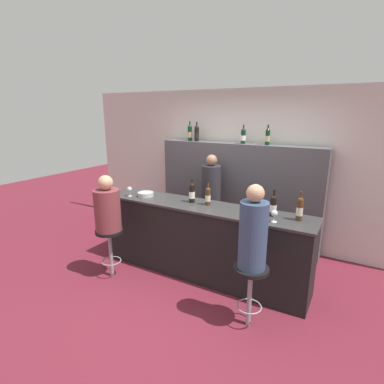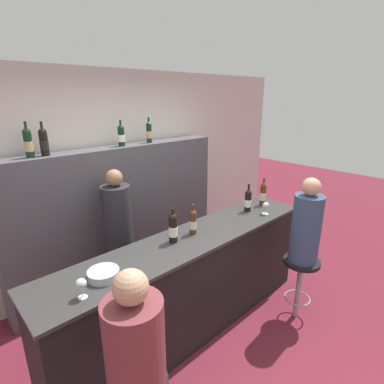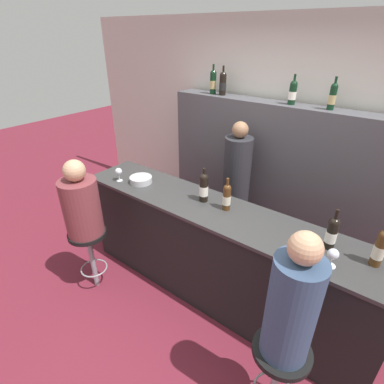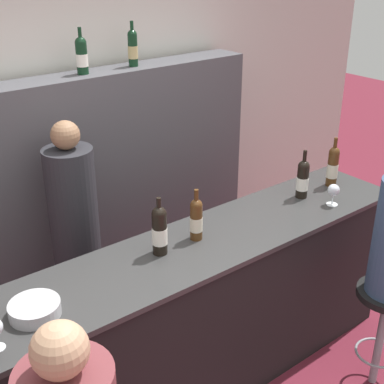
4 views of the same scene
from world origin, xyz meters
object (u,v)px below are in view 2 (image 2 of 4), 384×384
wine_bottle_counter_1 (193,222)px  wine_glass_1 (266,206)px  wine_bottle_backbar_1 (44,142)px  bartender (120,244)px  wine_bottle_backbar_2 (121,135)px  wine_glass_0 (81,284)px  wine_bottle_counter_2 (248,200)px  guest_seated_left (134,339)px  bar_stool_right (300,273)px  wine_bottle_counter_0 (173,228)px  wine_bottle_backbar_0 (28,143)px  guest_seated_right (306,225)px  wine_bottle_counter_3 (263,194)px  wine_bottle_backbar_3 (149,132)px  metal_bowl (104,274)px

wine_bottle_counter_1 → wine_glass_1: bearing=-11.8°
wine_bottle_backbar_1 → bartender: wine_bottle_backbar_1 is taller
wine_bottle_backbar_2 → wine_glass_0: 1.98m
wine_bottle_counter_2 → guest_seated_left: (-1.99, -0.71, -0.15)m
wine_glass_1 → bar_stool_right: wine_glass_1 is taller
wine_bottle_counter_0 → wine_glass_0: (-0.94, -0.20, -0.04)m
wine_bottle_counter_1 → wine_bottle_backbar_0: 1.72m
wine_bottle_backbar_0 → bar_stool_right: 2.99m
wine_bottle_counter_2 → wine_glass_1: size_ratio=2.31×
guest_seated_right → bartender: bearing=128.9°
wine_bottle_counter_2 → guest_seated_right: 0.71m
wine_bottle_counter_3 → wine_bottle_backbar_3: size_ratio=1.10×
wine_bottle_backbar_0 → bartender: size_ratio=0.22×
wine_bottle_backbar_1 → bar_stool_right: size_ratio=0.48×
wine_bottle_counter_1 → wine_bottle_counter_2: (0.87, 0.00, 0.01)m
wine_bottle_counter_2 → bar_stool_right: size_ratio=0.47×
wine_bottle_counter_1 → wine_bottle_counter_3: bearing=-0.0°
wine_bottle_backbar_2 → guest_seated_left: (-1.13, -1.92, -0.85)m
bar_stool_right → guest_seated_right: bearing=-90.0°
wine_bottle_backbar_0 → wine_glass_0: bearing=-98.0°
wine_bottle_backbar_1 → guest_seated_right: 2.70m
wine_bottle_backbar_3 → wine_glass_1: 1.68m
wine_bottle_backbar_2 → wine_bottle_backbar_3: wine_bottle_backbar_3 is taller
wine_bottle_counter_0 → wine_glass_0: size_ratio=2.28×
wine_bottle_backbar_0 → wine_bottle_backbar_2: size_ratio=1.13×
wine_bottle_counter_2 → wine_bottle_backbar_1: wine_bottle_backbar_1 is taller
wine_bottle_counter_0 → wine_bottle_counter_1: wine_bottle_counter_0 is taller
wine_bottle_backbar_0 → wine_bottle_backbar_1: 0.14m
guest_seated_right → wine_glass_0: bearing=165.9°
wine_bottle_counter_0 → bartender: (-0.11, 0.80, -0.43)m
wine_bottle_backbar_2 → guest_seated_right: size_ratio=0.35×
wine_glass_1 → bar_stool_right: bearing=-97.5°
wine_bottle_counter_3 → wine_bottle_backbar_2: size_ratio=1.13×
bar_stool_right → wine_bottle_counter_0: bearing=147.4°
wine_bottle_backbar_0 → wine_bottle_counter_0: bearing=-58.4°
wine_bottle_backbar_0 → wine_bottle_backbar_3: bearing=0.0°
wine_bottle_backbar_3 → guest_seated_left: wine_bottle_backbar_3 is taller
guest_seated_left → guest_seated_right: size_ratio=0.86×
bartender → wine_glass_1: bearing=-37.8°
wine_bottle_counter_2 → wine_bottle_backbar_0: 2.33m
wine_bottle_counter_3 → wine_bottle_backbar_0: bearing=150.6°
wine_bottle_backbar_2 → bartender: bearing=-131.0°
guest_seated_left → guest_seated_right: 1.99m
wine_bottle_counter_1 → metal_bowl: wine_bottle_counter_1 is taller
wine_bottle_counter_3 → guest_seated_right: (-0.30, -0.71, -0.09)m
wine_bottle_counter_2 → guest_seated_left: bearing=-160.4°
wine_bottle_counter_1 → bar_stool_right: 1.28m
wine_bottle_backbar_0 → wine_glass_0: wine_bottle_backbar_0 is taller
wine_bottle_backbar_2 → guest_seated_left: wine_bottle_backbar_2 is taller
wine_bottle_counter_3 → guest_seated_left: (-2.29, -0.71, -0.16)m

